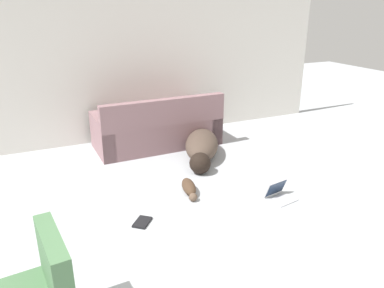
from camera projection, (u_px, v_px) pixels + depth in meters
wall_back at (127, 62)px, 6.25m from camera, size 7.51×0.06×2.65m
couch at (158, 129)px, 6.19m from camera, size 2.03×0.95×0.88m
dog at (202, 147)px, 5.71m from camera, size 0.97×1.47×0.39m
cat at (189, 188)px, 4.69m from camera, size 0.24×0.60×0.15m
laptop_open at (279, 193)px, 4.57m from camera, size 0.35×0.34×0.21m
book_black at (142, 222)px, 4.07m from camera, size 0.26×0.27×0.02m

